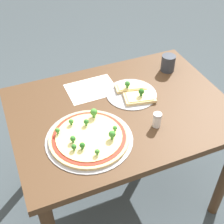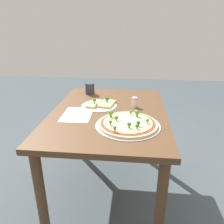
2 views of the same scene
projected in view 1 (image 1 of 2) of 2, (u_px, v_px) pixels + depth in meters
ground_plane at (119, 192)px, 2.07m from camera, size 8.00×8.00×0.00m
dining_table at (121, 123)px, 1.65m from camera, size 1.11×0.81×0.74m
pizza_tray_whole at (89, 137)px, 1.41m from camera, size 0.40×0.40×0.07m
pizza_tray_slice at (134, 93)px, 1.65m from camera, size 0.27×0.27×0.06m
drinking_cup at (168, 63)px, 1.81m from camera, size 0.08×0.08×0.10m
condiment_shaker at (157, 120)px, 1.46m from camera, size 0.04×0.04×0.07m
paper_menu at (92, 89)px, 1.70m from camera, size 0.27×0.20×0.00m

